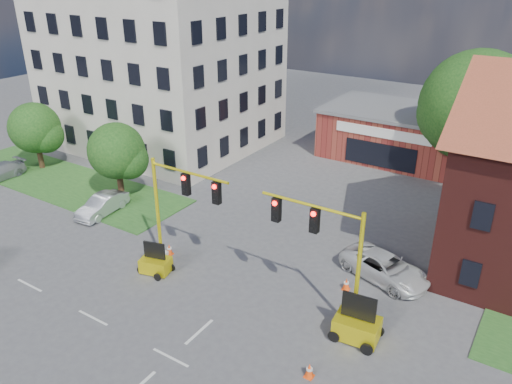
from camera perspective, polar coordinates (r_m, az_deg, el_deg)
ground at (r=23.33m, az=-9.73°, el=-18.15°), size 120.00×120.00×0.00m
grass_verge_nw at (r=42.13m, az=-21.14°, el=1.08°), size 22.00×6.00×0.08m
office_block at (r=47.19m, az=-11.25°, el=17.66°), size 18.40×15.40×20.60m
brick_shop at (r=45.91m, az=15.81°, el=6.56°), size 12.40×8.40×4.30m
tree_large at (r=40.79m, az=24.44°, el=8.48°), size 8.76×8.35×10.28m
tree_nw_front at (r=36.64m, az=-15.33°, el=4.30°), size 4.24×4.04×5.69m
tree_nw_rear at (r=44.60m, az=-23.70°, el=6.52°), size 4.33×4.13×5.60m
signal_mast_west at (r=27.27m, az=-8.82°, el=-1.29°), size 5.30×0.60×6.20m
signal_mast_east at (r=23.03m, az=7.92°, el=-6.43°), size 5.30×0.60×6.20m
trailer_west at (r=28.49m, az=-11.40°, el=-8.02°), size 1.82×1.44×1.82m
trailer_east at (r=23.93m, az=11.46°, el=-14.78°), size 2.14×1.53×2.29m
cone_a at (r=30.26m, az=-10.98°, el=-6.40°), size 0.40×0.40×0.70m
cone_b at (r=30.09m, az=-9.88°, el=-6.49°), size 0.40×0.40×0.70m
cone_c at (r=22.11m, az=6.11°, el=-19.62°), size 0.40×0.40×0.70m
cone_d at (r=27.15m, az=10.27°, el=-10.31°), size 0.40×0.40×0.70m
pickup_white at (r=28.26m, az=14.50°, el=-8.35°), size 5.50×3.75×1.40m
sedan_silver_front at (r=35.70m, az=-17.17°, el=-1.44°), size 1.85×4.21×1.34m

